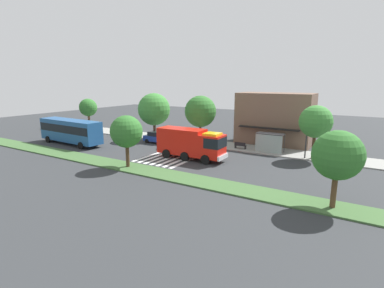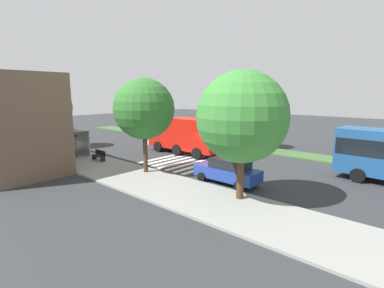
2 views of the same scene
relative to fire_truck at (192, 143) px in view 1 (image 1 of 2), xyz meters
The scene contains 18 objects.
ground_plane 4.39m from the fire_truck, behind, with size 120.00×120.00×0.00m, color #2D3033.
sidewalk 9.80m from the fire_truck, 113.60° to the left, with size 60.00×4.73×0.14m, color gray.
median_strip 7.98m from the fire_truck, 119.78° to the right, with size 60.00×3.00×0.14m, color #3D6033.
crosswalk 3.42m from the fire_truck, 167.27° to the left, with size 5.85×10.48×0.01m.
fire_truck is the anchor object (origin of this frame).
parked_car_west 35.12m from the fire_truck, behind, with size 4.35×1.99×1.74m.
parked_car_mid 10.63m from the fire_truck, 150.35° to the left, with size 4.62×1.99×1.76m.
transit_bus 20.03m from the fire_truck, behind, with size 11.67×3.25×3.66m.
bus_stop_shelter 10.51m from the fire_truck, 47.61° to the left, with size 3.50×1.40×2.46m.
bench_near_shelter 8.49m from the fire_truck, 68.39° to the left, with size 1.60×0.50×0.90m.
street_lamp 13.75m from the fire_truck, 30.98° to the left, with size 0.36×0.36×5.79m.
storefront_building 15.15m from the fire_truck, 66.78° to the left, with size 10.68×6.14×7.57m.
sidewalk_tree_far_west 28.25m from the fire_truck, 164.69° to the left, with size 3.27×3.27×5.93m.
sidewalk_tree_west 14.04m from the fire_truck, 147.29° to the left, with size 5.12×5.12×7.27m.
sidewalk_tree_center 8.56m from the fire_truck, 112.53° to the left, with size 4.55×4.55×7.10m.
sidewalk_tree_far_east 14.79m from the fire_truck, 30.66° to the left, with size 3.84×3.84×6.38m.
median_tree_far_west 8.11m from the fire_truck, 121.39° to the right, with size 3.46×3.46×5.60m.
median_tree_west 17.70m from the fire_truck, 22.46° to the right, with size 3.59×3.59×5.76m.
Camera 1 is at (21.72, -30.06, 9.29)m, focal length 27.49 mm.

